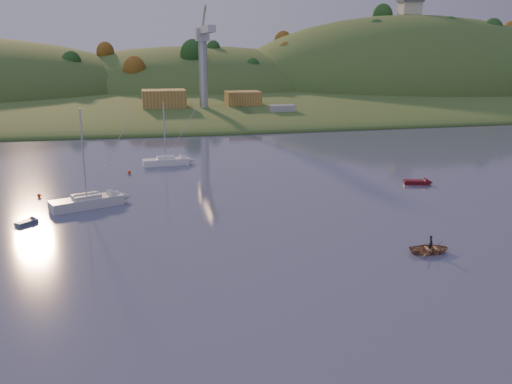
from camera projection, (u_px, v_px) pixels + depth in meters
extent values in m
plane|color=#313651|center=(418.00, 369.00, 33.47)|extent=(500.00, 500.00, 0.00)
cube|color=#325321|center=(170.00, 88.00, 251.25)|extent=(620.00, 220.00, 1.50)
ellipsoid|color=#325321|center=(182.00, 102.00, 189.70)|extent=(640.00, 150.00, 7.00)
ellipsoid|color=#325321|center=(197.00, 91.00, 234.32)|extent=(140.00, 120.00, 36.00)
ellipsoid|color=#325321|center=(405.00, 90.00, 237.20)|extent=(150.00, 130.00, 60.00)
cube|color=beige|center=(410.00, 9.00, 229.05)|extent=(8.00, 6.00, 5.00)
cube|color=#595960|center=(411.00, 0.00, 228.24)|extent=(9.00, 7.00, 1.50)
cube|color=slate|center=(215.00, 112.00, 149.69)|extent=(42.00, 16.00, 2.40)
cube|color=olive|center=(164.00, 99.00, 147.12)|extent=(11.00, 8.00, 4.80)
cube|color=olive|center=(243.00, 99.00, 152.39)|extent=(9.00, 7.00, 4.00)
cylinder|color=#B7B7BC|center=(203.00, 73.00, 144.63)|extent=(2.20, 2.20, 18.00)
cube|color=#B7B7BC|center=(202.00, 35.00, 142.25)|extent=(3.20, 3.20, 3.20)
cube|color=#B7B7BC|center=(207.00, 30.00, 133.48)|extent=(1.80, 18.00, 1.60)
cube|color=#B7B7BC|center=(200.00, 31.00, 146.73)|extent=(1.80, 10.00, 1.60)
cube|color=silver|center=(87.00, 203.00, 66.67)|extent=(8.65, 5.46, 1.14)
cube|color=silver|center=(86.00, 197.00, 66.51)|extent=(3.60, 2.91, 0.73)
cylinder|color=silver|center=(83.00, 154.00, 65.22)|extent=(0.18, 0.18, 10.40)
cylinder|color=silver|center=(86.00, 195.00, 66.45)|extent=(3.13, 1.37, 0.12)
cylinder|color=silver|center=(86.00, 195.00, 66.42)|extent=(2.83, 1.44, 0.36)
cube|color=white|center=(166.00, 162.00, 90.21)|extent=(7.39, 2.98, 0.99)
cube|color=white|center=(166.00, 158.00, 90.08)|extent=(2.87, 1.92, 0.63)
cylinder|color=silver|center=(164.00, 131.00, 88.96)|extent=(0.18, 0.18, 8.98)
cylinder|color=silver|center=(166.00, 157.00, 90.02)|extent=(2.87, 0.46, 0.12)
cylinder|color=white|center=(165.00, 156.00, 89.99)|extent=(2.54, 0.65, 0.36)
imported|color=#957052|center=(430.00, 249.00, 52.13)|extent=(3.84, 2.83, 0.77)
imported|color=black|center=(431.00, 245.00, 52.05)|extent=(0.36, 0.53, 1.41)
cube|color=#510B12|center=(416.00, 182.00, 77.79)|extent=(3.56, 2.20, 0.55)
cone|color=#510B12|center=(429.00, 182.00, 77.67)|extent=(1.49, 1.60, 1.33)
cube|color=slate|center=(26.00, 222.00, 60.42)|extent=(2.35, 2.39, 0.42)
cone|color=slate|center=(36.00, 220.00, 61.38)|extent=(1.30, 1.30, 1.02)
cube|color=slate|center=(282.00, 117.00, 142.67)|extent=(15.39, 6.25, 1.94)
cube|color=#B7B7BC|center=(282.00, 110.00, 142.26)|extent=(6.65, 3.60, 2.59)
sphere|color=#FE470D|center=(39.00, 196.00, 71.02)|extent=(0.50, 0.50, 0.50)
sphere|color=#FE470D|center=(129.00, 172.00, 84.22)|extent=(0.50, 0.50, 0.50)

